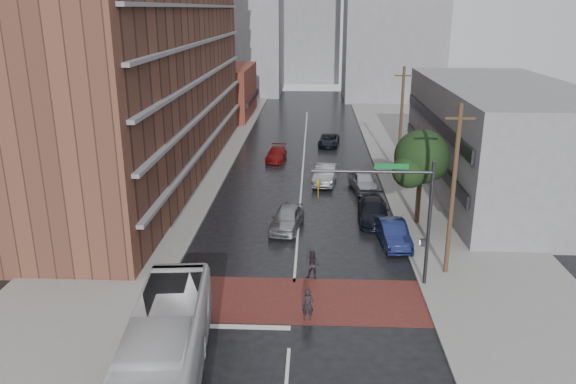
# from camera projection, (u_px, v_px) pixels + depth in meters

# --- Properties ---
(ground) EXTENTS (160.00, 160.00, 0.00)m
(ground) POSITION_uv_depth(u_px,v_px,m) (292.00, 305.00, 29.42)
(ground) COLOR black
(ground) RESTS_ON ground
(crosswalk) EXTENTS (14.00, 5.00, 0.02)m
(crosswalk) POSITION_uv_depth(u_px,v_px,m) (293.00, 300.00, 29.89)
(crosswalk) COLOR maroon
(crosswalk) RESTS_ON ground
(sidewalk_west) EXTENTS (9.00, 90.00, 0.15)m
(sidewalk_west) POSITION_uv_depth(u_px,v_px,m) (182.00, 170.00, 53.63)
(sidewalk_west) COLOR gray
(sidewalk_west) RESTS_ON ground
(sidewalk_east) EXTENTS (9.00, 90.00, 0.15)m
(sidewalk_east) POSITION_uv_depth(u_px,v_px,m) (425.00, 173.00, 52.63)
(sidewalk_east) COLOR gray
(sidewalk_east) RESTS_ON ground
(apartment_block) EXTENTS (10.00, 44.00, 28.00)m
(apartment_block) POSITION_uv_depth(u_px,v_px,m) (142.00, 18.00, 48.45)
(apartment_block) COLOR brown
(apartment_block) RESTS_ON ground
(storefront_west) EXTENTS (8.00, 16.00, 7.00)m
(storefront_west) POSITION_uv_depth(u_px,v_px,m) (223.00, 91.00, 80.11)
(storefront_west) COLOR brown
(storefront_west) RESTS_ON ground
(building_east) EXTENTS (11.00, 26.00, 9.00)m
(building_east) POSITION_uv_depth(u_px,v_px,m) (501.00, 139.00, 46.28)
(building_east) COLOR gray
(building_east) RESTS_ON ground
(distant_tower_west) EXTENTS (18.00, 16.00, 32.00)m
(distant_tower_west) POSITION_uv_depth(u_px,v_px,m) (231.00, 1.00, 99.09)
(distant_tower_west) COLOR gray
(distant_tower_west) RESTS_ON ground
(distant_tower_center) EXTENTS (12.00, 10.00, 24.00)m
(distant_tower_center) POSITION_uv_depth(u_px,v_px,m) (310.00, 23.00, 115.86)
(distant_tower_center) COLOR gray
(distant_tower_center) RESTS_ON ground
(street_tree) EXTENTS (4.20, 4.10, 6.90)m
(street_tree) POSITION_uv_depth(u_px,v_px,m) (421.00, 160.00, 39.00)
(street_tree) COLOR #332319
(street_tree) RESTS_ON ground
(signal_mast) EXTENTS (6.50, 0.30, 7.20)m
(signal_mast) POSITION_uv_depth(u_px,v_px,m) (403.00, 206.00, 30.06)
(signal_mast) COLOR #2D2D33
(signal_mast) RESTS_ON ground
(utility_pole_near) EXTENTS (1.60, 0.26, 10.00)m
(utility_pole_near) POSITION_uv_depth(u_px,v_px,m) (453.00, 190.00, 31.23)
(utility_pole_near) COLOR #473321
(utility_pole_near) RESTS_ON ground
(utility_pole_far) EXTENTS (1.60, 0.26, 10.00)m
(utility_pole_far) POSITION_uv_depth(u_px,v_px,m) (401.00, 122.00, 50.22)
(utility_pole_far) COLOR #473321
(utility_pole_far) RESTS_ON ground
(transit_bus) EXTENTS (3.95, 12.26, 3.36)m
(transit_bus) POSITION_uv_depth(u_px,v_px,m) (163.00, 358.00, 22.12)
(transit_bus) COLOR silver
(transit_bus) RESTS_ON ground
(pedestrian_a) EXTENTS (0.62, 0.42, 1.68)m
(pedestrian_a) POSITION_uv_depth(u_px,v_px,m) (308.00, 305.00, 27.70)
(pedestrian_a) COLOR black
(pedestrian_a) RESTS_ON ground
(pedestrian_b) EXTENTS (0.98, 0.86, 1.72)m
(pedestrian_b) POSITION_uv_depth(u_px,v_px,m) (313.00, 265.00, 31.96)
(pedestrian_b) COLOR black
(pedestrian_b) RESTS_ON ground
(car_travel_a) EXTENTS (2.65, 5.01, 1.63)m
(car_travel_a) POSITION_uv_depth(u_px,v_px,m) (287.00, 218.00, 39.26)
(car_travel_a) COLOR #9B9DA2
(car_travel_a) RESTS_ON ground
(car_travel_b) EXTENTS (2.37, 5.20, 1.65)m
(car_travel_b) POSITION_uv_depth(u_px,v_px,m) (325.00, 175.00, 49.48)
(car_travel_b) COLOR #B2B3BA
(car_travel_b) RESTS_ON ground
(car_travel_c) EXTENTS (2.15, 4.62, 1.31)m
(car_travel_c) POSITION_uv_depth(u_px,v_px,m) (276.00, 154.00, 57.21)
(car_travel_c) COLOR maroon
(car_travel_c) RESTS_ON ground
(suv_travel) EXTENTS (2.67, 4.83, 1.28)m
(suv_travel) POSITION_uv_depth(u_px,v_px,m) (329.00, 140.00, 63.26)
(suv_travel) COLOR black
(suv_travel) RESTS_ON ground
(car_parked_near) EXTENTS (2.05, 4.85, 1.56)m
(car_parked_near) POSITION_uv_depth(u_px,v_px,m) (393.00, 233.00, 36.70)
(car_parked_near) COLOR #141D48
(car_parked_near) RESTS_ON ground
(car_parked_mid) EXTENTS (2.33, 5.37, 1.54)m
(car_parked_mid) POSITION_uv_depth(u_px,v_px,m) (373.00, 211.00, 40.80)
(car_parked_mid) COLOR black
(car_parked_mid) RESTS_ON ground
(car_parked_far) EXTENTS (2.63, 5.04, 1.64)m
(car_parked_far) POSITION_uv_depth(u_px,v_px,m) (363.00, 181.00, 47.68)
(car_parked_far) COLOR #B1B2B9
(car_parked_far) RESTS_ON ground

